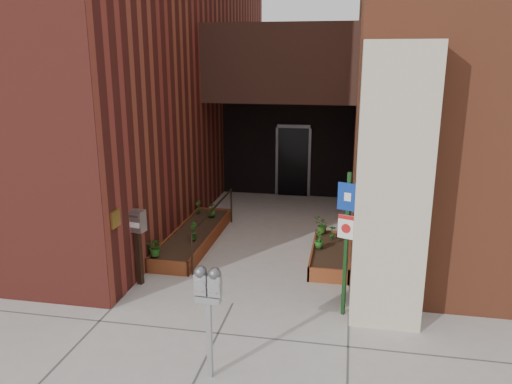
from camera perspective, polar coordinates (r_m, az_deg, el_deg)
The scene contains 15 objects.
ground at distance 8.94m, azimuth -2.68°, elevation -12.60°, with size 80.00×80.00×0.00m, color #9E9991.
architecture at distance 14.75m, azimuth 2.86°, elevation 18.34°, with size 20.00×14.60×10.00m.
planter_left at distance 11.66m, azimuth -7.06°, elevation -5.17°, with size 0.90×3.60×0.30m.
planter_right at distance 10.68m, azimuth 8.54°, elevation -7.17°, with size 0.80×2.20×0.30m.
handrail at distance 11.27m, azimuth -4.81°, elevation -2.52°, with size 0.04×3.34×0.90m.
parking_meter at distance 6.57m, azimuth -5.49°, elevation -11.39°, with size 0.36×0.18×1.60m.
sign_post at distance 8.11m, azimuth 10.31°, elevation -4.27°, with size 0.32×0.14×2.44m.
payment_dropbox at distance 9.49m, azimuth -13.40°, elevation -4.40°, with size 0.32×0.26×1.46m.
shrub_left_a at distance 10.24m, azimuth -11.42°, elevation -6.13°, with size 0.35×0.35×0.39m, color #265F1B.
shrub_left_b at distance 11.02m, azimuth -7.22°, elevation -4.44°, with size 0.20×0.20×0.37m, color #205618.
shrub_left_c at distance 12.54m, azimuth -5.07°, elevation -2.02°, with size 0.19×0.19×0.34m, color #205919.
shrub_left_d at distance 12.84m, azimuth -6.59°, elevation -1.66°, with size 0.17×0.17×0.33m, color #2C601B.
shrub_right_a at distance 10.55m, azimuth 7.25°, elevation -5.41°, with size 0.20×0.20×0.35m, color #21621C.
shrub_right_b at distance 11.11m, azimuth 8.73°, elevation -4.52°, with size 0.16×0.16×0.31m, color #185619.
shrub_right_c at distance 11.41m, azimuth 7.55°, elevation -3.78°, with size 0.33×0.33×0.37m, color #285819.
Camera 1 is at (1.88, -7.69, 4.17)m, focal length 35.00 mm.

